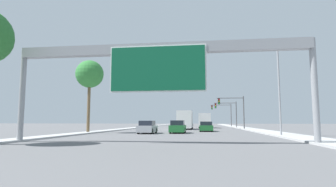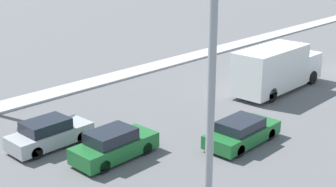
{
  "view_description": "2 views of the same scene",
  "coord_description": "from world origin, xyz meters",
  "px_view_note": "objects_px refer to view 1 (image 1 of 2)",
  "views": [
    {
      "loc": [
        2.89,
        0.7,
        1.46
      ],
      "look_at": [
        0.0,
        23.27,
        3.86
      ],
      "focal_mm": 28.0,
      "sensor_mm": 36.0,
      "label": 1
    },
    {
      "loc": [
        16.08,
        19.48,
        10.12
      ],
      "look_at": [
        1.83,
        34.62,
        3.31
      ],
      "focal_mm": 50.0,
      "sensor_mm": 36.0,
      "label": 2
    }
  ],
  "objects_px": {
    "car_far_right": "(206,127)",
    "truck_box_primary": "(204,121)",
    "truck_box_secondary": "(185,120)",
    "car_near_center": "(147,127)",
    "street_lamp_right": "(275,79)",
    "traffic_light_near_intersection": "(235,107)",
    "sign_gantry": "(158,61)",
    "palm_tree_background": "(90,75)",
    "car_far_left": "(178,127)",
    "traffic_light_far_intersection": "(224,111)",
    "traffic_light_mid_block": "(228,110)"
  },
  "relations": [
    {
      "from": "traffic_light_far_intersection",
      "to": "car_near_center",
      "type": "bearing_deg",
      "value": -108.16
    },
    {
      "from": "car_far_left",
      "to": "traffic_light_far_intersection",
      "type": "bearing_deg",
      "value": 76.44
    },
    {
      "from": "truck_box_secondary",
      "to": "traffic_light_near_intersection",
      "type": "height_order",
      "value": "traffic_light_near_intersection"
    },
    {
      "from": "sign_gantry",
      "to": "truck_box_primary",
      "type": "relative_size",
      "value": 2.76
    },
    {
      "from": "sign_gantry",
      "to": "car_far_right",
      "type": "xyz_separation_m",
      "value": [
        3.5,
        20.56,
        -4.87
      ]
    },
    {
      "from": "car_far_right",
      "to": "truck_box_primary",
      "type": "distance_m",
      "value": 19.1
    },
    {
      "from": "car_far_right",
      "to": "truck_box_primary",
      "type": "relative_size",
      "value": 0.62
    },
    {
      "from": "car_far_right",
      "to": "car_near_center",
      "type": "xyz_separation_m",
      "value": [
        -7.0,
        -7.05,
        0.05
      ]
    },
    {
      "from": "traffic_light_far_intersection",
      "to": "street_lamp_right",
      "type": "relative_size",
      "value": 0.61
    },
    {
      "from": "car_far_left",
      "to": "traffic_light_near_intersection",
      "type": "relative_size",
      "value": 0.75
    },
    {
      "from": "traffic_light_mid_block",
      "to": "traffic_light_far_intersection",
      "type": "xyz_separation_m",
      "value": [
        -0.13,
        10.0,
        0.13
      ]
    },
    {
      "from": "car_far_left",
      "to": "palm_tree_background",
      "type": "distance_m",
      "value": 12.78
    },
    {
      "from": "traffic_light_far_intersection",
      "to": "sign_gantry",
      "type": "bearing_deg",
      "value": -99.63
    },
    {
      "from": "car_far_left",
      "to": "palm_tree_background",
      "type": "bearing_deg",
      "value": -173.15
    },
    {
      "from": "traffic_light_far_intersection",
      "to": "traffic_light_mid_block",
      "type": "bearing_deg",
      "value": -89.25
    },
    {
      "from": "car_far_right",
      "to": "truck_box_primary",
      "type": "height_order",
      "value": "truck_box_primary"
    },
    {
      "from": "car_far_left",
      "to": "traffic_light_near_intersection",
      "type": "xyz_separation_m",
      "value": [
        8.7,
        15.24,
        3.25
      ]
    },
    {
      "from": "palm_tree_background",
      "to": "traffic_light_near_intersection",
      "type": "bearing_deg",
      "value": 40.15
    },
    {
      "from": "traffic_light_near_intersection",
      "to": "traffic_light_mid_block",
      "type": "xyz_separation_m",
      "value": [
        -0.06,
        10.0,
        -0.13
      ]
    },
    {
      "from": "palm_tree_background",
      "to": "street_lamp_right",
      "type": "xyz_separation_m",
      "value": [
        20.96,
        -4.56,
        -1.69
      ]
    },
    {
      "from": "palm_tree_background",
      "to": "street_lamp_right",
      "type": "bearing_deg",
      "value": -12.26
    },
    {
      "from": "truck_box_secondary",
      "to": "car_near_center",
      "type": "bearing_deg",
      "value": -102.17
    },
    {
      "from": "car_near_center",
      "to": "street_lamp_right",
      "type": "height_order",
      "value": "street_lamp_right"
    },
    {
      "from": "truck_box_secondary",
      "to": "car_far_left",
      "type": "bearing_deg",
      "value": -90.0
    },
    {
      "from": "sign_gantry",
      "to": "street_lamp_right",
      "type": "bearing_deg",
      "value": 41.85
    },
    {
      "from": "car_far_right",
      "to": "car_near_center",
      "type": "distance_m",
      "value": 9.94
    },
    {
      "from": "car_near_center",
      "to": "street_lamp_right",
      "type": "distance_m",
      "value": 15.07
    },
    {
      "from": "sign_gantry",
      "to": "truck_box_secondary",
      "type": "xyz_separation_m",
      "value": [
        0.0,
        29.74,
        -3.89
      ]
    },
    {
      "from": "traffic_light_far_intersection",
      "to": "car_far_left",
      "type": "bearing_deg",
      "value": -103.56
    },
    {
      "from": "car_near_center",
      "to": "truck_box_secondary",
      "type": "xyz_separation_m",
      "value": [
        3.5,
        16.23,
        0.93
      ]
    },
    {
      "from": "truck_box_secondary",
      "to": "traffic_light_mid_block",
      "type": "distance_m",
      "value": 13.66
    },
    {
      "from": "traffic_light_far_intersection",
      "to": "truck_box_secondary",
      "type": "bearing_deg",
      "value": -112.67
    },
    {
      "from": "car_far_left",
      "to": "palm_tree_background",
      "type": "height_order",
      "value": "palm_tree_background"
    },
    {
      "from": "truck_box_secondary",
      "to": "traffic_light_far_intersection",
      "type": "bearing_deg",
      "value": 67.33
    },
    {
      "from": "car_near_center",
      "to": "traffic_light_near_intersection",
      "type": "distance_m",
      "value": 20.85
    },
    {
      "from": "sign_gantry",
      "to": "palm_tree_background",
      "type": "bearing_deg",
      "value": 128.88
    },
    {
      "from": "car_far_right",
      "to": "traffic_light_far_intersection",
      "type": "height_order",
      "value": "traffic_light_far_intersection"
    },
    {
      "from": "car_near_center",
      "to": "truck_box_secondary",
      "type": "bearing_deg",
      "value": 77.83
    },
    {
      "from": "car_far_right",
      "to": "street_lamp_right",
      "type": "xyz_separation_m",
      "value": [
        6.54,
        -11.57,
        4.87
      ]
    },
    {
      "from": "truck_box_secondary",
      "to": "traffic_light_near_intersection",
      "type": "bearing_deg",
      "value": 2.36
    },
    {
      "from": "sign_gantry",
      "to": "palm_tree_background",
      "type": "distance_m",
      "value": 17.49
    },
    {
      "from": "traffic_light_mid_block",
      "to": "car_near_center",
      "type": "bearing_deg",
      "value": -114.53
    },
    {
      "from": "street_lamp_right",
      "to": "traffic_light_near_intersection",
      "type": "bearing_deg",
      "value": 93.65
    },
    {
      "from": "car_far_left",
      "to": "traffic_light_far_intersection",
      "type": "distance_m",
      "value": 36.4
    },
    {
      "from": "car_far_left",
      "to": "street_lamp_right",
      "type": "bearing_deg",
      "value": -30.31
    },
    {
      "from": "car_near_center",
      "to": "sign_gantry",
      "type": "bearing_deg",
      "value": -75.48
    },
    {
      "from": "street_lamp_right",
      "to": "truck_box_primary",
      "type": "bearing_deg",
      "value": 102.04
    },
    {
      "from": "car_far_right",
      "to": "car_near_center",
      "type": "height_order",
      "value": "car_near_center"
    },
    {
      "from": "truck_box_primary",
      "to": "truck_box_secondary",
      "type": "height_order",
      "value": "truck_box_secondary"
    },
    {
      "from": "traffic_light_near_intersection",
      "to": "palm_tree_background",
      "type": "distance_m",
      "value": 25.87
    }
  ]
}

